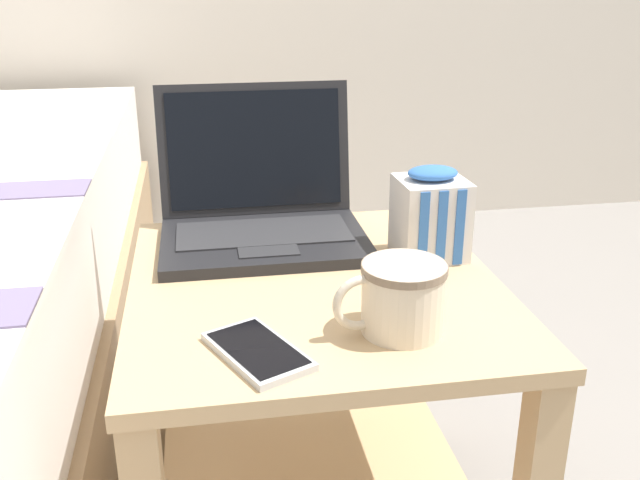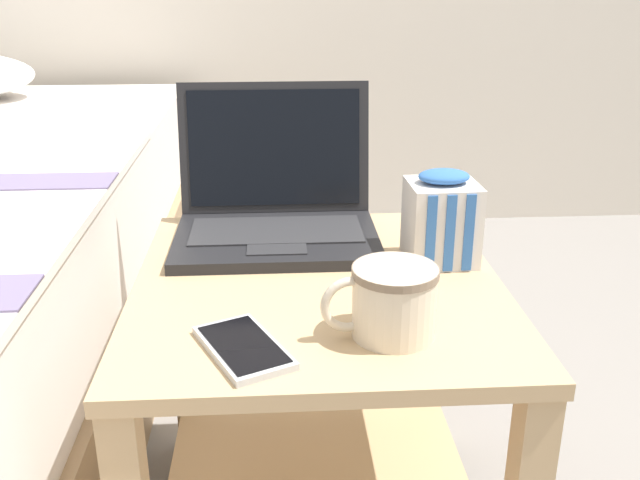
{
  "view_description": "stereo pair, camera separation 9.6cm",
  "coord_description": "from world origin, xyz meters",
  "px_view_note": "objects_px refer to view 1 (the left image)",
  "views": [
    {
      "loc": [
        -0.15,
        -0.93,
        0.91
      ],
      "look_at": [
        0.0,
        -0.04,
        0.56
      ],
      "focal_mm": 40.0,
      "sensor_mm": 36.0,
      "label": 1
    },
    {
      "loc": [
        -0.06,
        -0.94,
        0.91
      ],
      "look_at": [
        0.0,
        -0.04,
        0.56
      ],
      "focal_mm": 40.0,
      "sensor_mm": 36.0,
      "label": 2
    }
  ],
  "objects_px": {
    "laptop": "(261,210)",
    "snack_bag": "(430,215)",
    "cell_phone": "(258,351)",
    "mug_front_left": "(401,294)"
  },
  "relations": [
    {
      "from": "snack_bag",
      "to": "mug_front_left",
      "type": "bearing_deg",
      "value": -115.75
    },
    {
      "from": "laptop",
      "to": "snack_bag",
      "type": "relative_size",
      "value": 2.27
    },
    {
      "from": "laptop",
      "to": "cell_phone",
      "type": "relative_size",
      "value": 2.05
    },
    {
      "from": "laptop",
      "to": "cell_phone",
      "type": "xyz_separation_m",
      "value": [
        -0.04,
        -0.38,
        -0.04
      ]
    },
    {
      "from": "laptop",
      "to": "snack_bag",
      "type": "xyz_separation_m",
      "value": [
        0.25,
        -0.12,
        0.02
      ]
    },
    {
      "from": "laptop",
      "to": "snack_bag",
      "type": "distance_m",
      "value": 0.28
    },
    {
      "from": "mug_front_left",
      "to": "cell_phone",
      "type": "distance_m",
      "value": 0.19
    },
    {
      "from": "laptop",
      "to": "mug_front_left",
      "type": "relative_size",
      "value": 2.28
    },
    {
      "from": "laptop",
      "to": "mug_front_left",
      "type": "xyz_separation_m",
      "value": [
        0.14,
        -0.35,
        0.0
      ]
    },
    {
      "from": "mug_front_left",
      "to": "cell_phone",
      "type": "relative_size",
      "value": 0.9
    }
  ]
}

